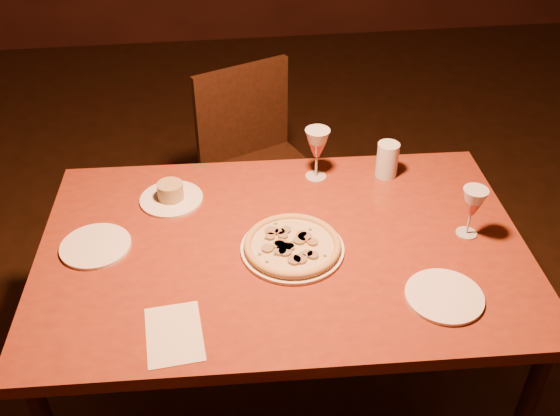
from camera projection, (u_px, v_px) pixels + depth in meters
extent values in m
plane|color=#311A10|center=(333.00, 375.00, 2.45)|extent=(7.00, 7.00, 0.00)
cube|color=brown|center=(283.00, 249.00, 1.89)|extent=(1.50, 1.00, 0.04)
cylinder|color=black|center=(101.00, 267.00, 2.40)|extent=(0.05, 0.05, 0.74)
cylinder|color=black|center=(440.00, 248.00, 2.49)|extent=(0.05, 0.05, 0.74)
cube|color=black|center=(266.00, 178.00, 2.70)|extent=(0.58, 0.58, 0.04)
cube|color=black|center=(242.00, 112.00, 2.71)|extent=(0.42, 0.20, 0.42)
cylinder|color=black|center=(251.00, 258.00, 2.66)|extent=(0.04, 0.04, 0.45)
cylinder|color=black|center=(215.00, 215.00, 2.90)|extent=(0.04, 0.04, 0.45)
cylinder|color=black|center=(321.00, 232.00, 2.80)|extent=(0.04, 0.04, 0.45)
cylinder|color=black|center=(281.00, 192.00, 3.05)|extent=(0.04, 0.04, 0.45)
cylinder|color=white|center=(292.00, 249.00, 1.85)|extent=(0.31, 0.31, 0.01)
cylinder|color=beige|center=(292.00, 246.00, 1.84)|extent=(0.28, 0.28, 0.01)
torus|color=tan|center=(292.00, 244.00, 1.84)|extent=(0.29, 0.29, 0.02)
cylinder|color=white|center=(171.00, 199.00, 2.05)|extent=(0.21, 0.21, 0.01)
cylinder|color=tan|center=(170.00, 191.00, 2.03)|extent=(0.08, 0.08, 0.06)
cylinder|color=silver|center=(387.00, 160.00, 2.13)|extent=(0.07, 0.07, 0.12)
cylinder|color=white|center=(96.00, 246.00, 1.86)|extent=(0.21, 0.21, 0.01)
cylinder|color=white|center=(444.00, 296.00, 1.69)|extent=(0.21, 0.21, 0.01)
cube|color=silver|center=(174.00, 334.00, 1.59)|extent=(0.16, 0.22, 0.00)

